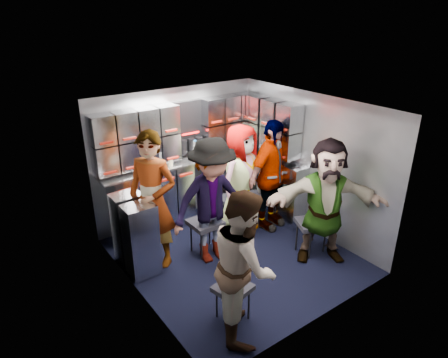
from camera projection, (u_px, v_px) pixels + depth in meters
floor at (235, 256)px, 5.55m from camera, size 3.00×3.00×0.00m
wall_back at (178, 155)px, 6.25m from camera, size 2.80×0.04×2.10m
wall_left at (134, 218)px, 4.38m from camera, size 0.04×3.00×2.10m
wall_right at (311, 164)px, 5.88m from camera, size 0.04×3.00×2.10m
ceiling at (236, 107)px, 4.72m from camera, size 2.80×3.00×0.02m
cart_bank_back at (186, 192)px, 6.31m from camera, size 2.68×0.38×0.99m
cart_bank_left at (135, 234)px, 5.13m from camera, size 0.38×0.76×0.99m
counter at (184, 161)px, 6.11m from camera, size 2.68×0.42×0.03m
locker_bank_back at (181, 130)px, 5.96m from camera, size 2.68×0.28×0.82m
locker_bank_right at (273, 126)px, 6.15m from camera, size 0.28×1.00×0.82m
right_cabinet at (274, 187)px, 6.47m from camera, size 0.28×1.20×1.00m
coffee_niche at (189, 129)px, 6.11m from camera, size 0.46×0.16×0.84m
red_latch_strip at (192, 173)px, 6.01m from camera, size 2.60×0.02×0.03m
jump_seat_near_left at (233, 290)px, 4.30m from camera, size 0.43×0.41×0.43m
jump_seat_mid_left at (205, 224)px, 5.48m from camera, size 0.42×0.40×0.49m
jump_seat_center at (233, 201)px, 6.19m from camera, size 0.43×0.41×0.48m
jump_seat_mid_right at (262, 198)px, 6.29m from camera, size 0.52×0.51×0.47m
jump_seat_near_right at (312, 225)px, 5.51m from camera, size 0.52×0.51×0.47m
attendant_standing at (152, 201)px, 5.08m from camera, size 0.75×0.80×1.83m
attendant_arc_a at (244, 265)px, 4.00m from camera, size 0.93×0.99×1.62m
attendant_arc_b at (212, 202)px, 5.18m from camera, size 1.18×0.76×1.72m
attendant_arc_c at (241, 180)px, 5.89m from camera, size 0.94×0.74×1.68m
attendant_arc_d at (270, 176)px, 5.98m from camera, size 1.08×0.66×1.72m
attendant_arc_e at (325, 201)px, 5.20m from camera, size 1.59×1.32×1.71m
bottle_left at (160, 160)px, 5.78m from camera, size 0.07×0.07×0.24m
bottle_mid at (195, 150)px, 6.10m from camera, size 0.07×0.07×0.28m
bottle_right at (207, 149)px, 6.22m from camera, size 0.06×0.06×0.24m
cup_left at (170, 162)px, 5.89m from camera, size 0.08×0.08×0.10m
cup_right at (250, 143)px, 6.71m from camera, size 0.09×0.09×0.11m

